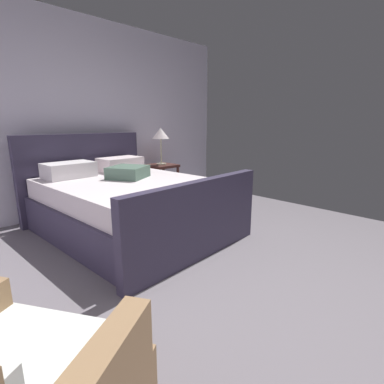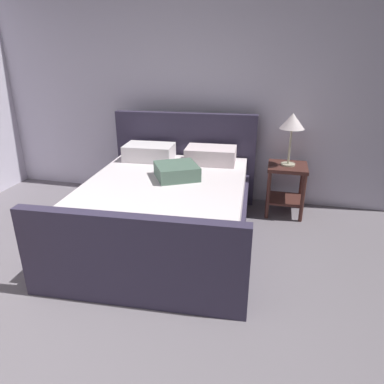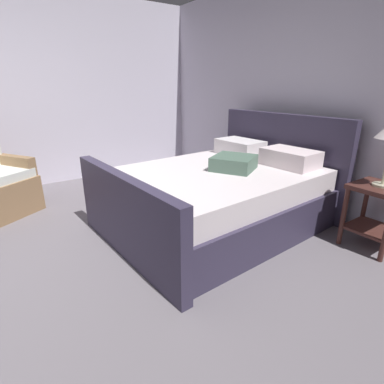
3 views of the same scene
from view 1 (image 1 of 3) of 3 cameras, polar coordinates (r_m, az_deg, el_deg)
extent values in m
cube|color=slate|center=(2.31, 17.76, -20.56)|extent=(5.17, 6.45, 0.02)
cube|color=silver|center=(4.48, -22.08, 13.50)|extent=(5.29, 0.12, 2.68)
cube|color=#342E45|center=(3.49, -11.88, -4.57)|extent=(1.73, 2.08, 0.40)
cube|color=#342E45|center=(4.28, -20.38, 3.17)|extent=(1.74, 0.20, 1.12)
cube|color=#342E45|center=(2.69, 1.19, -5.70)|extent=(1.74, 0.20, 0.76)
cube|color=silver|center=(3.41, -12.13, 0.40)|extent=(1.65, 2.01, 0.22)
cube|color=silver|center=(3.80, -23.10, 4.03)|extent=(0.58, 0.39, 0.18)
cube|color=silver|center=(4.15, -13.96, 5.41)|extent=(0.58, 0.39, 0.18)
cube|color=#4F6B5B|center=(3.54, -12.50, 3.85)|extent=(0.54, 0.54, 0.14)
cube|color=#45241E|center=(4.80, -6.05, 5.18)|extent=(0.44, 0.44, 0.04)
cube|color=#45241E|center=(4.87, -5.93, 0.52)|extent=(0.40, 0.40, 0.02)
cylinder|color=#45241E|center=(4.59, -6.34, 1.00)|extent=(0.04, 0.04, 0.56)
cylinder|color=#45241E|center=(4.83, -2.79, 1.67)|extent=(0.04, 0.04, 0.56)
cylinder|color=#45241E|center=(4.89, -9.09, 1.67)|extent=(0.04, 0.04, 0.56)
cylinder|color=#45241E|center=(5.11, -5.62, 2.28)|extent=(0.04, 0.04, 0.56)
cylinder|color=#B7B293|center=(4.80, -6.06, 5.54)|extent=(0.16, 0.16, 0.02)
cylinder|color=#B7B293|center=(4.77, -6.12, 8.03)|extent=(0.02, 0.02, 0.40)
cone|color=white|center=(4.76, -6.20, 11.45)|extent=(0.27, 0.27, 0.17)
camera|label=2|loc=(2.84, 53.91, 19.69)|focal=32.89mm
camera|label=3|loc=(4.18, 34.33, 13.89)|focal=28.42mm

